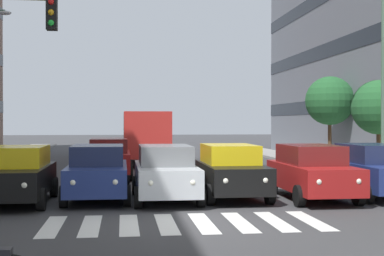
# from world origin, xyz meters

# --- Properties ---
(ground_plane) EXTENTS (180.00, 180.00, 0.00)m
(ground_plane) POSITION_xyz_m (0.00, 0.00, 0.00)
(ground_plane) COLOR #38383A
(crosswalk_markings) EXTENTS (6.75, 2.80, 0.01)m
(crosswalk_markings) POSITION_xyz_m (0.00, 0.00, 0.00)
(crosswalk_markings) COLOR silver
(crosswalk_markings) RESTS_ON ground_plane
(car_0) EXTENTS (2.02, 4.44, 1.72)m
(car_0) POSITION_xyz_m (-6.68, -3.96, 0.89)
(car_0) COLOR navy
(car_0) RESTS_ON ground_plane
(car_1) EXTENTS (2.02, 4.44, 1.72)m
(car_1) POSITION_xyz_m (-4.47, -3.66, 0.89)
(car_1) COLOR maroon
(car_1) RESTS_ON ground_plane
(car_2) EXTENTS (2.02, 4.44, 1.72)m
(car_2) POSITION_xyz_m (-1.96, -4.25, 0.89)
(car_2) COLOR black
(car_2) RESTS_ON ground_plane
(car_3) EXTENTS (2.02, 4.44, 1.72)m
(car_3) POSITION_xyz_m (0.17, -3.94, 0.89)
(car_3) COLOR #B2B7BC
(car_3) RESTS_ON ground_plane
(car_4) EXTENTS (2.02, 4.44, 1.72)m
(car_4) POSITION_xyz_m (2.27, -4.34, 0.89)
(car_4) COLOR navy
(car_4) RESTS_ON ground_plane
(car_5) EXTENTS (2.02, 4.44, 1.72)m
(car_5) POSITION_xyz_m (4.63, -3.85, 0.89)
(car_5) COLOR black
(car_5) RESTS_ON ground_plane
(car_row2_0) EXTENTS (2.02, 4.44, 1.72)m
(car_row2_0) POSITION_xyz_m (2.08, -11.26, 0.89)
(car_row2_0) COLOR maroon
(car_row2_0) RESTS_ON ground_plane
(bus_behind_traffic) EXTENTS (2.78, 10.50, 3.00)m
(bus_behind_traffic) POSITION_xyz_m (0.17, -20.74, 1.86)
(bus_behind_traffic) COLOR red
(bus_behind_traffic) RESTS_ON ground_plane
(street_lamp_left) EXTENTS (2.69, 0.28, 7.51)m
(street_lamp_left) POSITION_xyz_m (-8.40, -7.64, 4.69)
(street_lamp_left) COLOR #4C6B56
(street_lamp_left) RESTS_ON sidewalk_left
(street_tree_1) EXTENTS (2.36, 2.36, 4.12)m
(street_tree_1) POSITION_xyz_m (-9.45, -9.35, 3.08)
(street_tree_1) COLOR #513823
(street_tree_1) RESTS_ON sidewalk_left
(street_tree_2) EXTENTS (2.66, 2.66, 4.79)m
(street_tree_2) POSITION_xyz_m (-9.73, -15.75, 3.59)
(street_tree_2) COLOR #513823
(street_tree_2) RESTS_ON sidewalk_left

